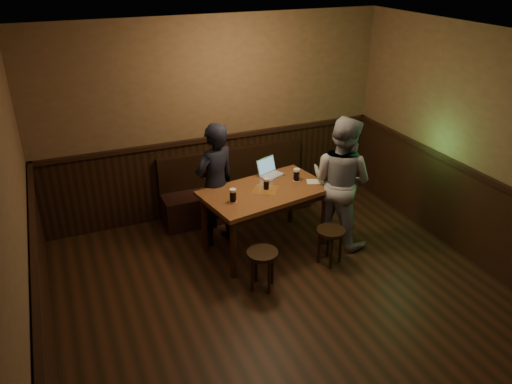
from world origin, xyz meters
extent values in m
cube|color=black|center=(0.00, 0.00, -0.01)|extent=(5.00, 6.00, 0.02)
cube|color=beige|center=(0.00, 0.00, 2.81)|extent=(5.00, 6.00, 0.02)
cube|color=brown|center=(0.00, 3.01, 1.40)|extent=(5.00, 0.02, 2.80)
cube|color=brown|center=(-2.51, 0.00, 1.40)|extent=(0.02, 6.00, 2.80)
cube|color=black|center=(0.00, 2.98, 0.55)|extent=(4.98, 0.04, 1.10)
cube|color=black|center=(-2.48, 0.00, 0.55)|extent=(0.04, 5.98, 1.10)
cube|color=black|center=(2.48, 0.00, 0.55)|extent=(0.04, 5.98, 1.10)
cube|color=black|center=(0.00, 2.95, 1.13)|extent=(4.98, 0.06, 0.06)
cube|color=black|center=(-2.45, 0.00, 1.13)|extent=(0.06, 5.98, 0.06)
cube|color=black|center=(0.21, 2.71, 0.23)|extent=(2.20, 0.50, 0.45)
cube|color=black|center=(0.21, 2.91, 0.70)|extent=(2.20, 0.10, 0.50)
cube|color=brown|center=(0.21, 1.71, 0.81)|extent=(1.69, 1.16, 0.06)
cube|color=black|center=(0.21, 1.71, 0.72)|extent=(1.54, 1.00, 0.09)
cube|color=#65100D|center=(0.21, 1.71, 0.84)|extent=(0.40, 0.40, 0.00)
cylinder|color=black|center=(-0.41, 1.23, 0.39)|extent=(0.08, 0.08, 0.78)
cylinder|color=black|center=(-0.54, 1.93, 0.39)|extent=(0.08, 0.08, 0.78)
cylinder|color=black|center=(0.95, 1.48, 0.39)|extent=(0.08, 0.08, 0.78)
cylinder|color=black|center=(0.82, 2.18, 0.39)|extent=(0.08, 0.08, 0.78)
cylinder|color=black|center=(-0.18, 0.91, 0.46)|extent=(0.42, 0.42, 0.04)
cylinder|color=black|center=(-0.05, 0.93, 0.23)|extent=(0.04, 0.04, 0.46)
cylinder|color=black|center=(-0.21, 1.04, 0.23)|extent=(0.04, 0.04, 0.46)
cylinder|color=black|center=(-0.32, 0.88, 0.23)|extent=(0.04, 0.04, 0.46)
cylinder|color=black|center=(-0.16, 0.77, 0.23)|extent=(0.04, 0.04, 0.46)
cylinder|color=black|center=(0.79, 1.05, 0.45)|extent=(0.46, 0.46, 0.04)
cylinder|color=black|center=(0.92, 1.00, 0.23)|extent=(0.04, 0.04, 0.45)
cylinder|color=black|center=(0.84, 1.17, 0.23)|extent=(0.04, 0.04, 0.45)
cylinder|color=black|center=(0.67, 1.10, 0.23)|extent=(0.04, 0.04, 0.45)
cylinder|color=black|center=(0.74, 0.93, 0.23)|extent=(0.04, 0.04, 0.45)
cylinder|color=#A62814|center=(-0.28, 1.56, 0.84)|extent=(0.11, 0.11, 0.00)
cylinder|color=silver|center=(-0.28, 1.56, 0.84)|extent=(0.09, 0.09, 0.00)
cylinder|color=black|center=(-0.28, 1.56, 0.91)|extent=(0.08, 0.08, 0.13)
cylinder|color=beige|center=(-0.28, 1.56, 0.99)|extent=(0.08, 0.08, 0.03)
cylinder|color=#A62814|center=(0.22, 1.71, 0.84)|extent=(0.09, 0.09, 0.00)
cylinder|color=silver|center=(0.22, 1.71, 0.84)|extent=(0.08, 0.08, 0.00)
cylinder|color=black|center=(0.22, 1.71, 0.90)|extent=(0.07, 0.07, 0.11)
cylinder|color=beige|center=(0.22, 1.71, 0.97)|extent=(0.07, 0.07, 0.03)
cylinder|color=#A62814|center=(0.69, 1.80, 0.84)|extent=(0.11, 0.11, 0.00)
cylinder|color=silver|center=(0.69, 1.80, 0.84)|extent=(0.09, 0.09, 0.00)
cylinder|color=black|center=(0.69, 1.80, 0.91)|extent=(0.08, 0.08, 0.13)
cylinder|color=beige|center=(0.69, 1.80, 0.99)|extent=(0.08, 0.08, 0.03)
cube|color=silver|center=(0.45, 2.05, 0.84)|extent=(0.38, 0.33, 0.02)
cube|color=#B2B2B7|center=(0.45, 2.05, 0.85)|extent=(0.34, 0.27, 0.00)
cube|color=silver|center=(0.41, 2.15, 0.96)|extent=(0.32, 0.18, 0.21)
cube|color=#5682A1|center=(0.42, 2.14, 0.96)|extent=(0.29, 0.16, 0.18)
cube|color=silver|center=(0.90, 1.67, 0.84)|extent=(0.26, 0.22, 0.00)
imported|color=black|center=(-0.32, 2.09, 0.83)|extent=(0.71, 0.59, 1.65)
imported|color=gray|center=(1.16, 1.48, 0.87)|extent=(0.97, 1.05, 1.73)
camera|label=1|loc=(-2.10, -3.41, 3.55)|focal=35.00mm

